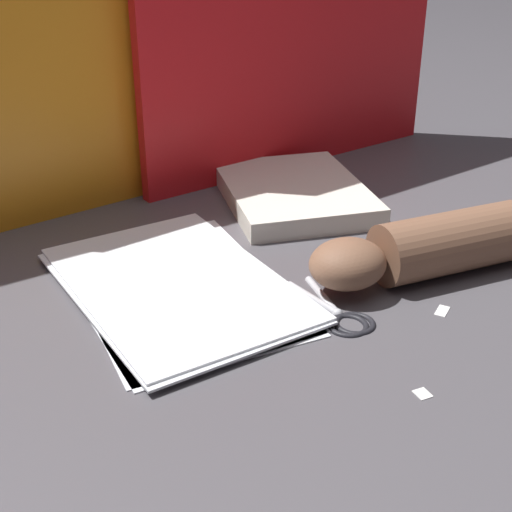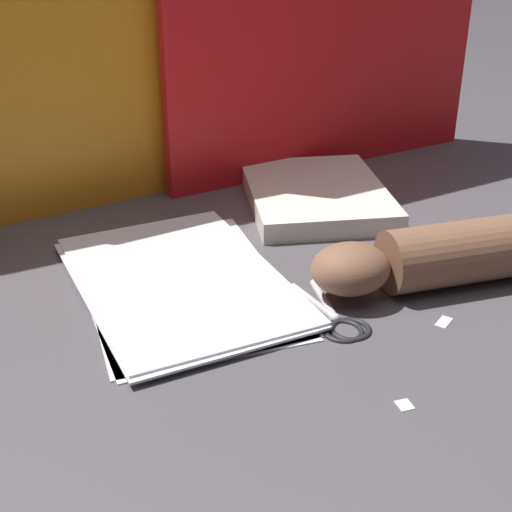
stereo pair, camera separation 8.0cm
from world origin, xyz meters
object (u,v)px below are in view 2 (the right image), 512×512
(hand_forearm, at_px, (432,257))
(book_closed, at_px, (316,195))
(paper_stack, at_px, (181,281))
(scissors, at_px, (338,318))

(hand_forearm, bearing_deg, book_closed, 93.06)
(paper_stack, distance_m, book_closed, 0.31)
(book_closed, distance_m, scissors, 0.34)
(paper_stack, distance_m, hand_forearm, 0.30)
(paper_stack, distance_m, scissors, 0.20)
(hand_forearm, bearing_deg, scissors, -167.48)
(hand_forearm, bearing_deg, paper_stack, 158.35)
(paper_stack, xyz_separation_m, hand_forearm, (0.28, -0.11, 0.03))
(paper_stack, bearing_deg, scissors, -45.82)
(book_closed, xyz_separation_m, hand_forearm, (0.01, -0.28, 0.02))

